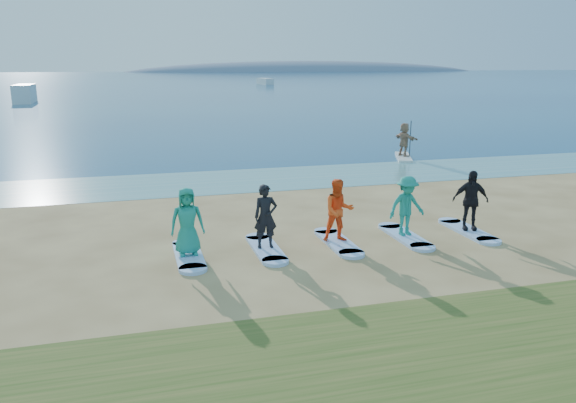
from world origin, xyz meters
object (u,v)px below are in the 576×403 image
object	(u,v)px
surfboard_0	(189,256)
surfboard_3	(405,236)
boat_offshore_a	(26,103)
paddleboarder	(404,139)
student_2	(339,210)
student_3	(407,206)
paddleboard	(403,157)
student_1	(266,216)
student_0	(187,221)
surfboard_4	(468,231)
surfboard_2	(338,242)
boat_offshore_b	(265,84)
surfboard_1	(266,249)
student_4	(470,200)

from	to	relation	value
surfboard_0	surfboard_3	bearing A→B (deg)	0.00
boat_offshore_a	surfboard_3	xyz separation A→B (m)	(20.47, -64.75, 0.04)
paddleboarder	student_2	bearing A→B (deg)	131.95
paddleboarder	surfboard_3	size ratio (longest dim) A/B	0.81
student_3	paddleboard	bearing A→B (deg)	57.57
paddleboarder	student_1	world-z (taller)	paddleboarder
student_0	student_2	distance (m)	4.21
surfboard_4	student_0	bearing A→B (deg)	180.00
boat_offshore_a	surfboard_4	bearing A→B (deg)	-72.95
surfboard_0	surfboard_3	xyz separation A→B (m)	(6.31, 0.00, 0.00)
surfboard_0	student_0	world-z (taller)	student_0
surfboard_0	student_1	size ratio (longest dim) A/B	1.26
student_3	surfboard_4	size ratio (longest dim) A/B	0.80
student_0	surfboard_2	distance (m)	4.31
boat_offshore_b	paddleboard	bearing A→B (deg)	-105.38
boat_offshore_b	student_0	bearing A→B (deg)	-110.46
boat_offshore_b	surfboard_0	size ratio (longest dim) A/B	3.08
student_0	student_3	world-z (taller)	student_0
student_0	paddleboarder	bearing A→B (deg)	43.79
surfboard_2	surfboard_3	size ratio (longest dim) A/B	1.00
surfboard_2	surfboard_4	bearing A→B (deg)	0.00
student_0	surfboard_2	xyz separation A→B (m)	(4.21, 0.00, -0.94)
boat_offshore_a	student_2	size ratio (longest dim) A/B	4.08
boat_offshore_a	surfboard_1	bearing A→B (deg)	-78.07
student_0	surfboard_1	world-z (taller)	student_0
surfboard_3	student_4	xyz separation A→B (m)	(2.10, 0.00, 0.95)
student_4	student_1	bearing A→B (deg)	-162.48
student_2	student_0	bearing A→B (deg)	-172.61
student_1	student_4	xyz separation A→B (m)	(6.31, 0.00, 0.03)
student_0	student_4	xyz separation A→B (m)	(8.42, 0.00, 0.01)
student_2	boat_offshore_a	bearing A→B (deg)	113.22
surfboard_0	student_4	distance (m)	8.47
student_3	student_4	size ratio (longest dim) A/B	0.97
student_1	surfboard_3	xyz separation A→B (m)	(4.21, 0.00, -0.92)
paddleboarder	student_3	xyz separation A→B (m)	(-6.46, -12.88, -0.04)
paddleboard	surfboard_4	xyz separation A→B (m)	(-4.36, -12.88, -0.01)
paddleboarder	student_4	world-z (taller)	student_4
student_4	paddleboarder	bearing A→B (deg)	88.81
student_4	boat_offshore_a	bearing A→B (deg)	126.74
boat_offshore_b	surfboard_2	bearing A→B (deg)	-108.48
surfboard_2	student_2	xyz separation A→B (m)	(0.00, 0.00, 0.94)
surfboard_1	student_3	xyz separation A→B (m)	(4.21, 0.00, 0.92)
surfboard_1	student_3	bearing A→B (deg)	0.00
student_2	student_4	size ratio (longest dim) A/B	0.98
boat_offshore_a	student_0	size ratio (longest dim) A/B	4.05
student_2	surfboard_4	distance (m)	4.31
surfboard_2	student_3	distance (m)	2.30
boat_offshore_b	student_3	xyz separation A→B (m)	(-22.99, -115.62, 0.97)
paddleboarder	surfboard_1	world-z (taller)	paddleboarder
surfboard_0	student_0	bearing A→B (deg)	0.00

